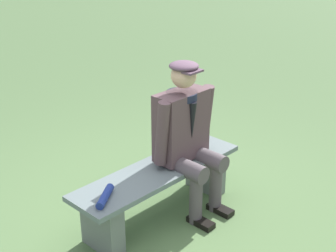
{
  "coord_description": "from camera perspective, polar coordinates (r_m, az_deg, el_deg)",
  "views": [
    {
      "loc": [
        2.44,
        2.44,
        2.33
      ],
      "look_at": [
        -0.11,
        0.0,
        0.8
      ],
      "focal_mm": 50.73,
      "sensor_mm": 36.0,
      "label": 1
    }
  ],
  "objects": [
    {
      "name": "ground_plane",
      "position": [
        4.16,
        -1.04,
        -10.65
      ],
      "size": [
        30.0,
        30.0,
        0.0
      ],
      "primitive_type": "plane",
      "color": "#587846"
    },
    {
      "name": "rolled_magazine",
      "position": [
        3.53,
        -7.57,
        -8.38
      ],
      "size": [
        0.26,
        0.21,
        0.06
      ],
      "primitive_type": "cylinder",
      "rotation": [
        0.0,
        1.57,
        0.6
      ],
      "color": "navy",
      "rests_on": "bench"
    },
    {
      "name": "bench",
      "position": [
        4.0,
        -1.07,
        -7.09
      ],
      "size": [
        1.6,
        0.44,
        0.45
      ],
      "color": "slate",
      "rests_on": "ground"
    },
    {
      "name": "seated_man",
      "position": [
        3.95,
        2.26,
        -0.76
      ],
      "size": [
        0.64,
        0.6,
        1.31
      ],
      "color": "#574044",
      "rests_on": "ground"
    }
  ]
}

